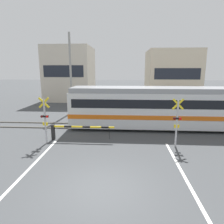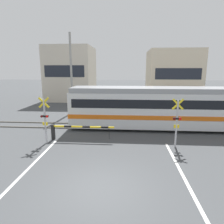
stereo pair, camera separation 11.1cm
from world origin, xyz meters
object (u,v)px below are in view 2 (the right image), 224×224
object	(u,v)px
crossing_barrier_far	(144,112)
pedestrian	(108,103)
crossing_signal_right	(177,121)
crossing_barrier_near	(70,129)
crossing_signal_left	(45,118)
commuter_train	(169,107)

from	to	relation	value
crossing_barrier_far	pedestrian	bearing A→B (deg)	140.47
crossing_signal_right	pedestrian	xyz separation A→B (m)	(-4.94, 9.58, -0.60)
crossing_barrier_near	pedestrian	xyz separation A→B (m)	(1.73, 8.91, 0.29)
crossing_barrier_near	crossing_signal_right	world-z (taller)	crossing_signal_right
crossing_barrier_near	crossing_barrier_far	distance (m)	7.97
crossing_signal_right	pedestrian	bearing A→B (deg)	117.25
crossing_signal_left	crossing_signal_right	size ratio (longest dim) A/B	1.00
commuter_train	crossing_signal_left	size ratio (longest dim) A/B	5.20
commuter_train	crossing_signal_left	distance (m)	9.21
crossing_barrier_near	crossing_signal_right	bearing A→B (deg)	-5.80
commuter_train	crossing_signal_right	bearing A→B (deg)	-94.67
commuter_train	crossing_barrier_far	distance (m)	3.33
commuter_train	crossing_signal_left	world-z (taller)	commuter_train
crossing_barrier_near	crossing_signal_left	world-z (taller)	crossing_signal_left
commuter_train	crossing_signal_left	bearing A→B (deg)	-154.82
crossing_barrier_far	crossing_signal_left	world-z (taller)	crossing_signal_left
crossing_barrier_far	pedestrian	xyz separation A→B (m)	(-3.59, 2.96, 0.29)
pedestrian	commuter_train	bearing A→B (deg)	-47.15
crossing_barrier_near	crossing_signal_right	size ratio (longest dim) A/B	1.41
commuter_train	pedestrian	world-z (taller)	commuter_train
crossing_barrier_near	crossing_signal_right	xyz separation A→B (m)	(6.66, -0.68, 0.89)
crossing_barrier_far	crossing_signal_right	bearing A→B (deg)	-78.48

